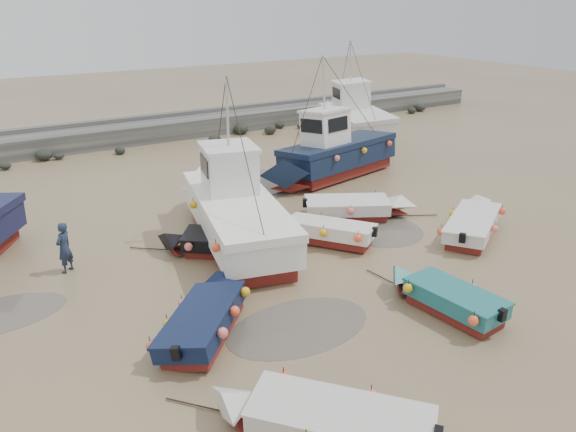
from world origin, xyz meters
name	(u,v)px	position (x,y,z in m)	size (l,w,h in m)	color
ground	(314,280)	(0.00, 0.00, 0.00)	(120.00, 120.00, 0.00)	#8D7951
seawall	(124,134)	(0.05, 21.99, 0.63)	(60.00, 4.92, 1.50)	slate
puddle_a	(299,326)	(-2.00, -2.13, 0.00)	(4.48, 4.48, 0.01)	#585046
puddle_b	(380,230)	(4.73, 2.20, 0.00)	(3.43, 3.43, 0.01)	#585046
puddle_d	(247,184)	(2.91, 10.41, 0.00)	(5.12, 5.12, 0.01)	#585046
dinghy_0	(323,416)	(-3.89, -6.07, 0.54)	(4.59, 5.18, 1.43)	maroon
dinghy_1	(209,314)	(-4.26, -0.97, 0.55)	(4.52, 4.75, 1.43)	maroon
dinghy_2	(445,293)	(2.28, -3.66, 0.56)	(1.99, 5.22, 1.43)	maroon
dinghy_3	(475,220)	(7.75, -0.02, 0.54)	(5.81, 3.95, 1.43)	maroon
dinghy_4	(221,240)	(-1.79, 3.53, 0.55)	(4.82, 4.09, 1.43)	maroon
dinghy_5	(356,206)	(4.73, 3.83, 0.55)	(5.45, 3.54, 1.43)	maroon
dinghy_6	(320,228)	(1.99, 2.52, 0.55)	(3.95, 4.96, 1.43)	maroon
cabin_boat_1	(233,207)	(-0.72, 4.62, 1.30)	(4.76, 11.24, 6.22)	maroon
cabin_boat_2	(332,153)	(7.16, 8.98, 1.35)	(9.96, 4.09, 6.22)	maroon
cabin_boat_3	(354,116)	(14.18, 16.13, 1.33)	(5.27, 10.26, 6.22)	maroon
person	(68,271)	(-6.95, 5.04, 0.00)	(0.66, 0.43, 1.82)	#1C283E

